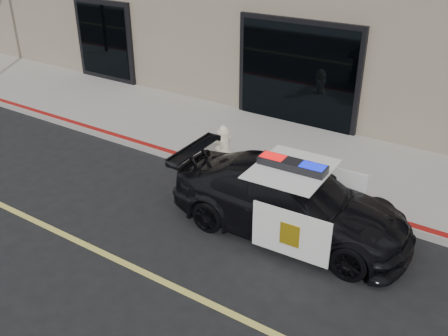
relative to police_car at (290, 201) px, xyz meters
The scene contains 4 objects.
ground 2.72m from the police_car, 116.22° to the right, with size 120.00×120.00×0.00m, color black.
sidewalk_n 3.16m from the police_car, 112.07° to the left, with size 60.00×3.50×0.15m, color gray.
police_car is the anchor object (origin of this frame).
fire_hydrant 3.13m from the police_car, 145.98° to the left, with size 0.34×0.48×0.76m.
Camera 1 is at (4.41, -4.63, 5.22)m, focal length 40.00 mm.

